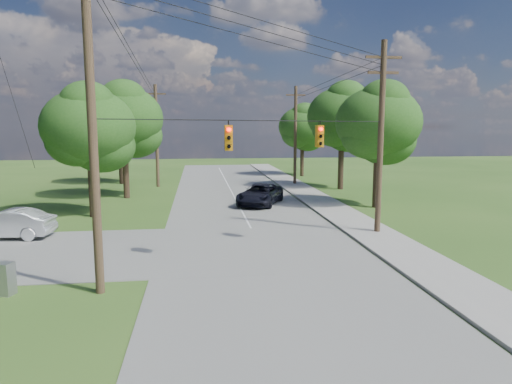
{
  "coord_description": "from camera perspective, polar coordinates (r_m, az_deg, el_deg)",
  "views": [
    {
      "loc": [
        -1.03,
        -15.96,
        5.93
      ],
      "look_at": [
        1.65,
        5.0,
        2.9
      ],
      "focal_mm": 32.0,
      "sensor_mm": 36.0,
      "label": 1
    }
  ],
  "objects": [
    {
      "name": "main_road",
      "position": [
        21.99,
        0.9,
        -7.46
      ],
      "size": [
        10.0,
        100.0,
        0.03
      ],
      "primitive_type": "cube",
      "color": "gray",
      "rests_on": "ground"
    },
    {
      "name": "tree_w_far",
      "position": [
        49.6,
        -16.71,
        8.19
      ],
      "size": [
        6.0,
        6.0,
        8.73
      ],
      "color": "#473123",
      "rests_on": "ground"
    },
    {
      "name": "tree_w_mid",
      "position": [
        39.42,
        -16.2,
        8.78
      ],
      "size": [
        6.4,
        6.4,
        9.22
      ],
      "color": "#473123",
      "rests_on": "ground"
    },
    {
      "name": "pole_north_e",
      "position": [
        47.02,
        4.94,
        7.15
      ],
      "size": [
        2.0,
        0.32,
        10.0
      ],
      "color": "brown",
      "rests_on": "ground"
    },
    {
      "name": "tree_e_mid",
      "position": [
        44.09,
        10.72,
        9.29
      ],
      "size": [
        6.6,
        6.6,
        9.64
      ],
      "color": "#473123",
      "rests_on": "ground"
    },
    {
      "name": "pole_north_w",
      "position": [
        46.13,
        -12.32,
        6.98
      ],
      "size": [
        2.0,
        0.32,
        10.0
      ],
      "color": "brown",
      "rests_on": "ground"
    },
    {
      "name": "pole_ne",
      "position": [
        25.94,
        15.33,
        6.85
      ],
      "size": [
        2.0,
        0.32,
        10.5
      ],
      "color": "brown",
      "rests_on": "ground"
    },
    {
      "name": "pole_sw",
      "position": [
        16.74,
        -19.85,
        8.69
      ],
      "size": [
        2.0,
        0.32,
        12.0
      ],
      "color": "brown",
      "rests_on": "ground"
    },
    {
      "name": "car_main_north",
      "position": [
        34.81,
        0.51,
        -0.29
      ],
      "size": [
        4.6,
        6.21,
        1.57
      ],
      "primitive_type": "imported",
      "rotation": [
        0.0,
        0.0,
        -0.4
      ],
      "color": "black",
      "rests_on": "main_road"
    },
    {
      "name": "ground",
      "position": [
        17.05,
        -3.46,
        -12.21
      ],
      "size": [
        140.0,
        140.0,
        0.0
      ],
      "primitive_type": "plane",
      "color": "#2D521B",
      "rests_on": "ground"
    },
    {
      "name": "control_cabinet",
      "position": [
        18.73,
        -28.99,
        -9.47
      ],
      "size": [
        0.77,
        0.65,
        1.18
      ],
      "primitive_type": "cube",
      "rotation": [
        0.0,
        0.0,
        -0.31
      ],
      "color": "gray",
      "rests_on": "ground"
    },
    {
      "name": "tree_w_near",
      "position": [
        31.73,
        -20.17,
        7.65
      ],
      "size": [
        6.0,
        6.0,
        8.4
      ],
      "color": "#473123",
      "rests_on": "ground"
    },
    {
      "name": "tree_e_near",
      "position": [
        34.51,
        15.05,
        8.42
      ],
      "size": [
        6.2,
        6.2,
        8.81
      ],
      "color": "#473123",
      "rests_on": "ground"
    },
    {
      "name": "traffic_signals",
      "position": [
        20.7,
        2.7,
        6.94
      ],
      "size": [
        4.91,
        3.27,
        1.05
      ],
      "color": "#CA7F0B",
      "rests_on": "ground"
    },
    {
      "name": "tree_e_far",
      "position": [
        55.39,
        5.84,
        8.11
      ],
      "size": [
        5.8,
        5.8,
        8.32
      ],
      "color": "#473123",
      "rests_on": "ground"
    },
    {
      "name": "sidewalk_east",
      "position": [
        23.84,
        17.16,
        -6.47
      ],
      "size": [
        2.6,
        100.0,
        0.12
      ],
      "primitive_type": "cube",
      "color": "#9D9992",
      "rests_on": "ground"
    },
    {
      "name": "power_lines",
      "position": [
        27.8,
        -2.09,
        14.81
      ],
      "size": [
        13.93,
        29.62,
        4.93
      ],
      "color": "black",
      "rests_on": "ground"
    },
    {
      "name": "car_cross_silver",
      "position": [
        27.69,
        -28.67,
        -3.52
      ],
      "size": [
        4.85,
        2.08,
        1.55
      ],
      "primitive_type": "imported",
      "rotation": [
        0.0,
        0.0,
        -1.66
      ],
      "color": "silver",
      "rests_on": "cross_road"
    }
  ]
}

